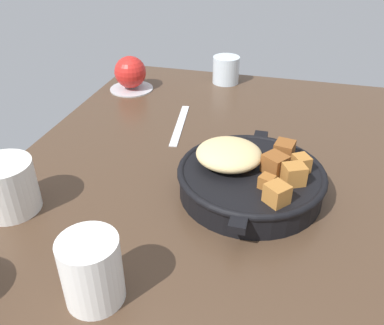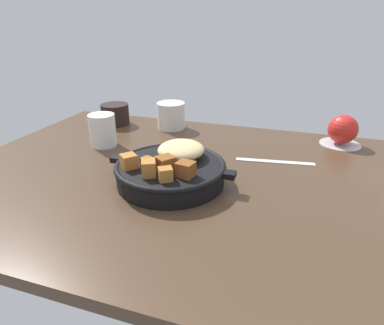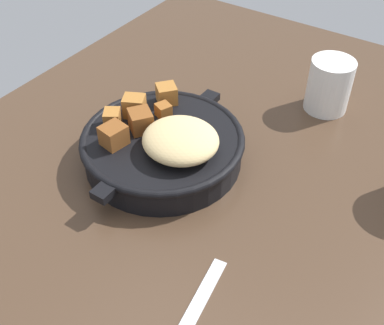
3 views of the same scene
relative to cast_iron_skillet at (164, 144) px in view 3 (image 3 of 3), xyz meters
The scene contains 3 objects.
ground_plane 6.78cm from the cast_iron_skillet, 79.62° to the left, with size 107.49×76.69×2.40cm, color #473323.
cast_iron_skillet is the anchor object (origin of this frame).
white_creamer_pitcher 29.67cm from the cast_iron_skillet, 150.55° to the left, with size 7.09×7.09×8.86cm, color white.
Camera 3 is at (41.24, 27.85, 47.63)cm, focal length 45.17 mm.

